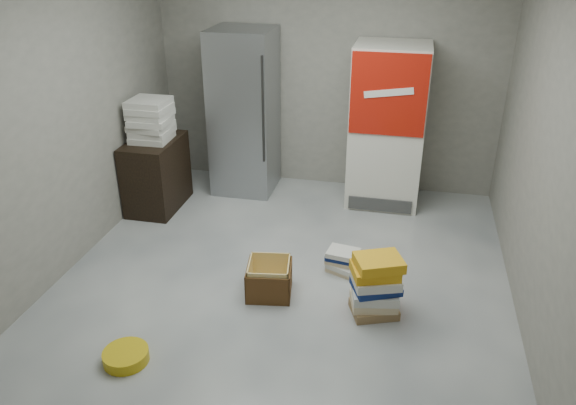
% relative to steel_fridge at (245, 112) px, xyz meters
% --- Properties ---
extents(ground, '(5.00, 5.00, 0.00)m').
position_rel_steel_fridge_xyz_m(ground, '(0.90, -2.13, -0.95)').
color(ground, beige).
rests_on(ground, ground).
extents(room_shell, '(4.04, 5.04, 2.82)m').
position_rel_steel_fridge_xyz_m(room_shell, '(0.90, -2.13, 0.85)').
color(room_shell, gray).
rests_on(room_shell, ground).
extents(steel_fridge, '(0.70, 0.72, 1.90)m').
position_rel_steel_fridge_xyz_m(steel_fridge, '(0.00, 0.00, 0.00)').
color(steel_fridge, '#AFB1B7').
rests_on(steel_fridge, ground).
extents(coke_cooler, '(0.80, 0.73, 1.80)m').
position_rel_steel_fridge_xyz_m(coke_cooler, '(1.65, -0.01, -0.05)').
color(coke_cooler, silver).
rests_on(coke_cooler, ground).
extents(wood_shelf, '(0.50, 0.80, 0.80)m').
position_rel_steel_fridge_xyz_m(wood_shelf, '(-0.83, -0.73, -0.55)').
color(wood_shelf, black).
rests_on(wood_shelf, ground).
extents(supply_box_stack, '(0.43, 0.44, 0.45)m').
position_rel_steel_fridge_xyz_m(supply_box_stack, '(-0.83, -0.73, 0.08)').
color(supply_box_stack, silver).
rests_on(supply_box_stack, wood_shelf).
extents(phonebook_stack_main, '(0.47, 0.42, 0.54)m').
position_rel_steel_fridge_xyz_m(phonebook_stack_main, '(1.74, -2.21, -0.68)').
color(phonebook_stack_main, olive).
rests_on(phonebook_stack_main, ground).
extents(phonebook_stack_side, '(0.35, 0.32, 0.22)m').
position_rel_steel_fridge_xyz_m(phonebook_stack_side, '(1.41, -1.63, -0.84)').
color(phonebook_stack_side, beige).
rests_on(phonebook_stack_side, ground).
extents(cardboard_box, '(0.43, 0.43, 0.31)m').
position_rel_steel_fridge_xyz_m(cardboard_box, '(0.82, -2.12, -0.82)').
color(cardboard_box, gold).
rests_on(cardboard_box, ground).
extents(bucket_lid, '(0.34, 0.34, 0.09)m').
position_rel_steel_fridge_xyz_m(bucket_lid, '(0.01, -3.19, -0.91)').
color(bucket_lid, gold).
rests_on(bucket_lid, ground).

